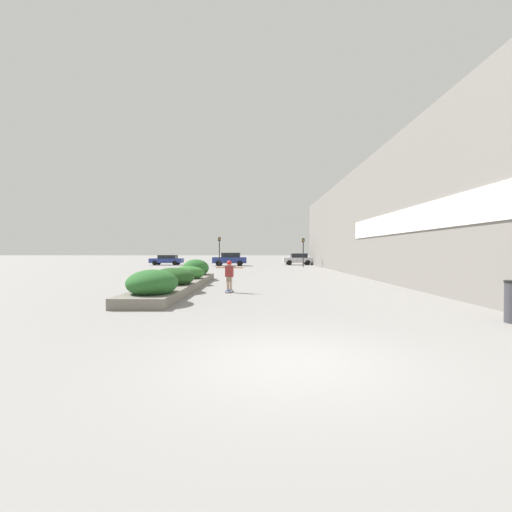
% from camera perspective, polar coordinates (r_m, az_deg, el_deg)
% --- Properties ---
extents(ground_plane, '(300.00, 300.00, 0.00)m').
position_cam_1_polar(ground_plane, '(6.04, 6.20, -17.13)').
color(ground_plane, gray).
extents(building_wall_right, '(0.67, 47.91, 8.20)m').
position_cam_1_polar(building_wall_right, '(25.69, 18.03, 5.75)').
color(building_wall_right, gray).
rests_on(building_wall_right, ground_plane).
extents(planter_box, '(1.92, 12.61, 1.34)m').
position_cam_1_polar(planter_box, '(17.34, -12.51, -3.70)').
color(planter_box, slate).
rests_on(planter_box, ground_plane).
extents(skateboard, '(0.37, 0.69, 0.09)m').
position_cam_1_polar(skateboard, '(15.52, -4.41, -5.83)').
color(skateboard, navy).
rests_on(skateboard, ground_plane).
extents(skateboarder, '(1.24, 0.38, 1.34)m').
position_cam_1_polar(skateboarder, '(15.44, -4.42, -2.74)').
color(skateboarder, tan).
rests_on(skateboarder, skateboard).
extents(car_leftmost, '(4.27, 2.03, 1.67)m').
position_cam_1_polar(car_leftmost, '(43.74, -4.29, -0.49)').
color(car_leftmost, navy).
rests_on(car_leftmost, ground_plane).
extents(car_center_left, '(3.95, 1.94, 1.56)m').
position_cam_1_polar(car_center_left, '(46.91, 7.09, -0.48)').
color(car_center_left, '#BCBCC1').
rests_on(car_center_left, ground_plane).
extents(car_center_right, '(4.28, 2.00, 1.35)m').
position_cam_1_polar(car_center_right, '(47.56, -14.57, -0.60)').
color(car_center_right, navy).
rests_on(car_center_right, ground_plane).
extents(car_rightmost, '(4.05, 1.95, 1.65)m').
position_cam_1_polar(car_rightmost, '(49.99, 17.25, -0.39)').
color(car_rightmost, slate).
rests_on(car_rightmost, ground_plane).
extents(traffic_light_left, '(0.28, 0.30, 3.50)m').
position_cam_1_polar(traffic_light_left, '(39.80, -6.07, 1.55)').
color(traffic_light_left, black).
rests_on(traffic_light_left, ground_plane).
extents(traffic_light_right, '(0.28, 0.30, 3.38)m').
position_cam_1_polar(traffic_light_right, '(40.34, 7.94, 1.43)').
color(traffic_light_right, black).
rests_on(traffic_light_right, ground_plane).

